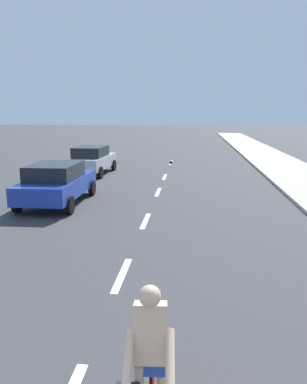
# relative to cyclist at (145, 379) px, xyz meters

# --- Properties ---
(ground_plane) EXTENTS (160.00, 160.00, 0.00)m
(ground_plane) POSITION_rel_cyclist_xyz_m (-1.04, 16.84, -0.83)
(ground_plane) COLOR #38383A
(sidewalk_strip) EXTENTS (3.60, 80.00, 0.14)m
(sidewalk_strip) POSITION_rel_cyclist_xyz_m (6.17, 18.84, -0.76)
(sidewalk_strip) COLOR #B2ADA3
(sidewalk_strip) RESTS_ON ground
(lane_stripe_2) EXTENTS (0.16, 1.80, 0.01)m
(lane_stripe_2) POSITION_rel_cyclist_xyz_m (-1.04, 4.27, -0.83)
(lane_stripe_2) COLOR white
(lane_stripe_2) RESTS_ON ground
(lane_stripe_3) EXTENTS (0.16, 1.80, 0.01)m
(lane_stripe_3) POSITION_rel_cyclist_xyz_m (-1.04, 8.45, -0.83)
(lane_stripe_3) COLOR white
(lane_stripe_3) RESTS_ON ground
(lane_stripe_4) EXTENTS (0.16, 1.80, 0.01)m
(lane_stripe_4) POSITION_rel_cyclist_xyz_m (-1.04, 12.99, -0.83)
(lane_stripe_4) COLOR white
(lane_stripe_4) RESTS_ON ground
(lane_stripe_5) EXTENTS (0.16, 1.80, 0.01)m
(lane_stripe_5) POSITION_rel_cyclist_xyz_m (-1.04, 16.94, -0.83)
(lane_stripe_5) COLOR white
(lane_stripe_5) RESTS_ON ground
(lane_stripe_6) EXTENTS (0.16, 1.80, 0.01)m
(lane_stripe_6) POSITION_rel_cyclist_xyz_m (-1.04, 22.77, -0.83)
(lane_stripe_6) COLOR white
(lane_stripe_6) RESTS_ON ground
(lane_stripe_7) EXTENTS (0.16, 1.80, 0.01)m
(lane_stripe_7) POSITION_rel_cyclist_xyz_m (-1.04, 23.17, -0.83)
(lane_stripe_7) COLOR white
(lane_stripe_7) RESTS_ON ground
(cyclist) EXTENTS (0.65, 1.71, 1.82)m
(cyclist) POSITION_rel_cyclist_xyz_m (0.00, 0.00, 0.00)
(cyclist) COLOR black
(cyclist) RESTS_ON ground
(parked_car_blue) EXTENTS (2.10, 4.50, 1.57)m
(parked_car_blue) POSITION_rel_cyclist_xyz_m (-4.69, 10.47, 0.01)
(parked_car_blue) COLOR #1E389E
(parked_car_blue) RESTS_ON ground
(parked_car_silver) EXTENTS (2.10, 4.27, 1.57)m
(parked_car_silver) POSITION_rel_cyclist_xyz_m (-5.21, 17.57, 0.01)
(parked_car_silver) COLOR #B7BABF
(parked_car_silver) RESTS_ON ground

